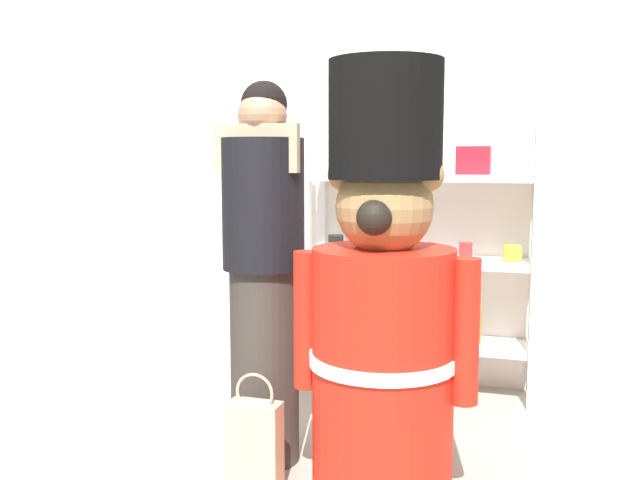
{
  "coord_description": "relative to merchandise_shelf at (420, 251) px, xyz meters",
  "views": [
    {
      "loc": [
        1.16,
        -1.88,
        1.32
      ],
      "look_at": [
        0.33,
        0.74,
        1.0
      ],
      "focal_mm": 38.71,
      "sensor_mm": 36.0,
      "label": 1
    }
  ],
  "objects": [
    {
      "name": "teddy_bear_guard",
      "position": [
        0.08,
        -1.34,
        -0.06
      ],
      "size": [
        0.72,
        0.57,
        1.68
      ],
      "color": "red",
      "rests_on": "ground_plane"
    },
    {
      "name": "back_wall",
      "position": [
        -0.54,
        0.22,
        0.49
      ],
      "size": [
        6.4,
        0.12,
        2.6
      ],
      "primitive_type": "cube",
      "color": "silver",
      "rests_on": "ground_plane"
    },
    {
      "name": "shopping_bag",
      "position": [
        -0.41,
        -1.45,
        -0.61
      ],
      "size": [
        0.21,
        0.1,
        0.49
      ],
      "color": "#C1AD89",
      "rests_on": "ground_plane"
    },
    {
      "name": "person_shopper",
      "position": [
        -0.49,
        -1.15,
        0.04
      ],
      "size": [
        0.37,
        0.35,
        1.65
      ],
      "color": "#38332D",
      "rests_on": "ground_plane"
    },
    {
      "name": "merchandise_shelf",
      "position": [
        0.0,
        0.0,
        0.0
      ],
      "size": [
        1.31,
        0.35,
        1.56
      ],
      "color": "white",
      "rests_on": "ground_plane"
    }
  ]
}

